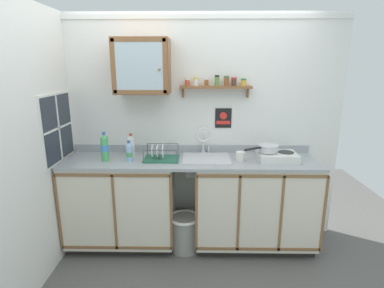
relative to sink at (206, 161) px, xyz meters
name	(u,v)px	position (x,y,z in m)	size (l,w,h in m)	color
floor	(190,259)	(-0.15, -0.32, -0.94)	(5.61, 5.61, 0.00)	#565451
back_wall	(191,129)	(-0.15, 0.27, 0.28)	(3.21, 0.07, 2.42)	white
side_wall_left	(26,152)	(-1.48, -0.64, 0.27)	(0.05, 3.37, 2.42)	white
lower_cabinet_run	(122,203)	(-0.89, -0.04, -0.47)	(1.12, 0.58, 0.94)	black
lower_cabinet_run_right	(254,204)	(0.52, -0.04, -0.47)	(1.25, 0.58, 0.94)	black
countertop	(191,161)	(-0.15, -0.04, 0.01)	(2.57, 0.60, 0.03)	#9EA3A8
backsplash	(191,148)	(-0.15, 0.24, 0.07)	(2.57, 0.02, 0.08)	#9EA3A8
sink	(206,161)	(0.00, 0.00, 0.00)	(0.48, 0.45, 0.44)	silver
hot_plate_stove	(277,157)	(0.72, -0.06, 0.07)	(0.38, 0.29, 0.08)	silver
saucepan	(268,148)	(0.62, -0.04, 0.15)	(0.37, 0.26, 0.07)	silver
bottle_water_blue_0	(129,152)	(-0.76, -0.11, 0.12)	(0.07, 0.07, 0.21)	#8CB7E0
bottle_opaque_white_1	(131,146)	(-0.78, 0.08, 0.13)	(0.07, 0.07, 0.24)	white
bottle_soda_green_2	(105,148)	(-1.01, -0.09, 0.16)	(0.08, 0.08, 0.29)	#4CB266
dish_rack	(160,156)	(-0.46, -0.04, 0.06)	(0.35, 0.28, 0.16)	#26664C
mug	(241,156)	(0.34, -0.08, 0.08)	(0.13, 0.09, 0.09)	white
wall_cabinet	(142,66)	(-0.64, 0.08, 0.95)	(0.54, 0.35, 0.53)	brown
spice_shelf	(216,85)	(0.10, 0.18, 0.76)	(0.74, 0.14, 0.23)	brown
warning_sign	(223,118)	(0.19, 0.24, 0.41)	(0.17, 0.01, 0.21)	black
window	(57,128)	(-1.45, -0.11, 0.37)	(0.03, 0.64, 0.67)	#262D38
trash_bin	(185,232)	(-0.22, -0.14, -0.74)	(0.33, 0.33, 0.39)	gray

